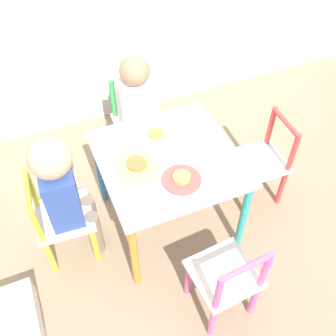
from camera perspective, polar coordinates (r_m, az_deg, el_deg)
The scene contains 12 objects.
ground_plane at distance 2.17m, azimuth 0.00°, elevation -7.47°, with size 6.00×6.00×0.00m, color #8C755B.
kids_table at distance 1.83m, azimuth 0.00°, elevation 0.08°, with size 0.62×0.62×0.49m.
chair_yellow at distance 1.93m, azimuth -15.47°, elevation -7.18°, with size 0.28×0.28×0.52m.
chair_green at distance 2.32m, azimuth -4.57°, elevation 6.55°, with size 0.27×0.27×0.52m.
chair_pink at distance 1.72m, azimuth 8.46°, elevation -15.81°, with size 0.28×0.28×0.52m.
chair_red at distance 2.15m, azimuth 13.55°, elevation 0.84°, with size 0.27×0.27×0.52m.
child_left at distance 1.77m, azimuth -14.92°, elevation -2.90°, with size 0.23×0.21×0.75m.
child_back at distance 2.16m, azimuth -4.38°, elevation 9.05°, with size 0.21×0.22×0.72m.
plate_left at distance 1.74m, azimuth -4.55°, elevation 0.42°, with size 0.20×0.20×0.03m.
plate_back at distance 1.87m, azimuth -1.77°, elevation 4.84°, with size 0.16×0.16×0.03m.
plate_front at distance 1.68m, azimuth 1.96°, elevation -1.60°, with size 0.17×0.17×0.03m.
storage_bin at distance 1.95m, azimuth -21.40°, elevation -19.89°, with size 0.21×0.27×0.15m.
Camera 1 is at (-0.47, -1.13, 1.78)m, focal length 42.00 mm.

